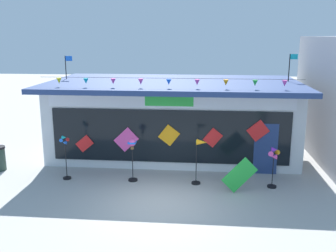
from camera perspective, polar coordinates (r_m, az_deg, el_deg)
name	(u,v)px	position (r m, az deg, el deg)	size (l,w,h in m)	color
ground_plane	(161,203)	(12.57, -1.06, -11.39)	(80.00, 80.00, 0.00)	#ADAAA5
kite_shop_building	(174,117)	(17.27, 0.92, 1.42)	(10.76, 5.95, 4.49)	silver
wind_spinner_far_left	(65,153)	(14.67, -15.05, -3.85)	(0.33, 0.30, 1.69)	black
wind_spinner_left	(132,151)	(14.04, -5.34, -3.67)	(0.34, 0.34, 1.61)	black
wind_spinner_center_left	(200,153)	(13.73, 4.77, -4.09)	(0.54, 0.32, 1.68)	black
wind_spinner_center_right	(274,160)	(13.89, 15.46, -4.89)	(0.44, 0.33, 1.50)	black
display_kite_on_ground	(240,175)	(13.37, 10.60, -7.18)	(0.63, 0.03, 1.14)	green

